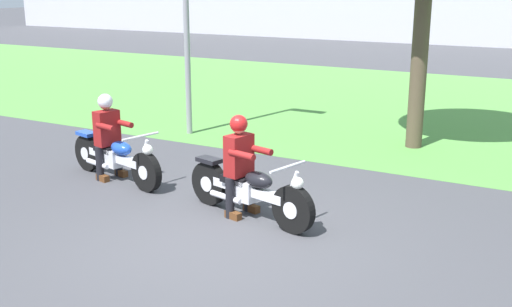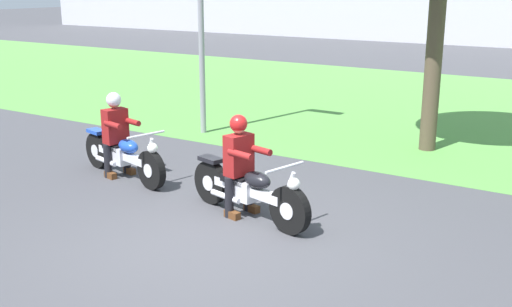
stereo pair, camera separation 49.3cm
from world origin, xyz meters
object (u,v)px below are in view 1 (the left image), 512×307
object	(u,v)px
motorcycle_lead	(249,190)
rider_lead	(240,158)
motorcycle_follow	(115,157)
rider_follow	(108,130)

from	to	relation	value
motorcycle_lead	rider_lead	xyz separation A→B (m)	(-0.16, 0.04, 0.43)
motorcycle_lead	motorcycle_follow	xyz separation A→B (m)	(-2.68, 0.39, -0.01)
rider_lead	rider_follow	distance (m)	2.71
rider_lead	motorcycle_follow	distance (m)	2.58
motorcycle_lead	rider_lead	world-z (taller)	rider_lead
motorcycle_lead	motorcycle_follow	bearing A→B (deg)	-174.43
motorcycle_lead	rider_lead	distance (m)	0.46
rider_lead	motorcycle_lead	bearing A→B (deg)	-0.85
motorcycle_follow	rider_follow	world-z (taller)	rider_follow
rider_lead	motorcycle_follow	size ratio (longest dim) A/B	0.64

